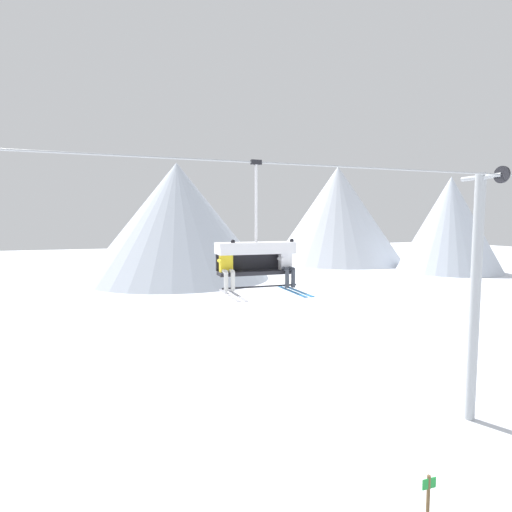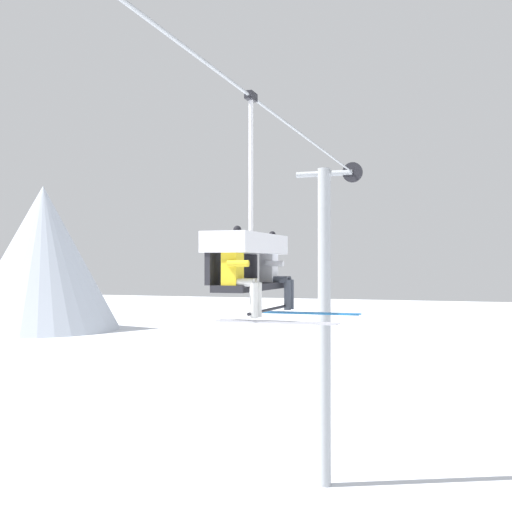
# 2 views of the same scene
# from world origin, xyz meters

# --- Properties ---
(mountain_peak_east) EXTENTS (14.26, 14.26, 13.49)m
(mountain_peak_east) POSITION_xyz_m (40.09, 34.30, 6.75)
(mountain_peak_east) COLOR silver
(mountain_peak_east) RESTS_ON ground_plane
(lift_tower_far) EXTENTS (0.36, 1.88, 9.01)m
(lift_tower_far) POSITION_xyz_m (7.38, -0.02, 4.67)
(lift_tower_far) COLOR #9EA3A8
(lift_tower_far) RESTS_ON ground_plane
(lift_cable) EXTENTS (17.49, 0.05, 0.05)m
(lift_cable) POSITION_xyz_m (-0.37, -0.80, 8.73)
(lift_cable) COLOR #9EA3A8
(chairlift_chair) EXTENTS (2.07, 0.74, 3.29)m
(chairlift_chair) POSITION_xyz_m (-1.15, -0.73, 6.38)
(chairlift_chair) COLOR #232328
(skier_yellow) EXTENTS (0.48, 1.70, 1.34)m
(skier_yellow) POSITION_xyz_m (-1.97, -0.94, 6.09)
(skier_yellow) COLOR yellow
(skier_white) EXTENTS (0.48, 1.70, 1.34)m
(skier_white) POSITION_xyz_m (-0.32, -0.94, 6.09)
(skier_white) COLOR silver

